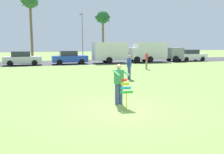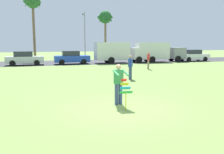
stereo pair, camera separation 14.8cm
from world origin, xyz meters
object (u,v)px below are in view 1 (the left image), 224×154
at_px(parked_car_white, 191,56).
at_px(streetlight_pole, 82,33).
at_px(person_kite_flyer, 119,83).
at_px(palm_tree_centre_far, 103,19).
at_px(parked_truck_grey_van, 155,51).
at_px(kite_held, 126,89).
at_px(parked_truck_white_box, 116,52).
at_px(person_walker_far, 147,60).
at_px(parked_car_blue, 70,58).
at_px(palm_tree_right_near, 30,4).
at_px(person_walker_near, 129,66).
at_px(parked_car_silver, 22,59).

bearing_deg(parked_car_white, streetlight_pole, 153.19).
relative_size(person_kite_flyer, parked_car_white, 0.41).
bearing_deg(parked_car_white, palm_tree_centre_far, 134.23).
bearing_deg(parked_truck_grey_van, kite_held, -119.47).
xyz_separation_m(parked_truck_white_box, person_walker_far, (0.64, -7.90, -0.48)).
height_order(parked_truck_grey_van, streetlight_pole, streetlight_pole).
height_order(parked_car_blue, parked_car_white, same).
bearing_deg(streetlight_pole, parked_truck_grey_van, -39.73).
height_order(palm_tree_right_near, person_walker_near, palm_tree_right_near).
bearing_deg(kite_held, streetlight_pole, 83.45).
relative_size(parked_car_silver, parked_car_white, 1.00).
relative_size(streetlight_pole, person_walker_near, 4.05).
bearing_deg(person_walker_far, parked_car_blue, 129.53).
bearing_deg(palm_tree_centre_far, parked_car_silver, -139.91).
height_order(parked_car_white, person_walker_far, person_walker_far).
distance_m(kite_held, palm_tree_centre_far, 32.59).
relative_size(palm_tree_right_near, streetlight_pole, 1.36).
xyz_separation_m(parked_car_silver, parked_car_white, (22.38, -0.00, 0.00)).
bearing_deg(parked_car_silver, person_walker_far, -33.57).
bearing_deg(parked_truck_white_box, streetlight_pole, 112.96).
relative_size(parked_car_blue, person_walker_far, 2.44).
relative_size(parked_truck_white_box, parked_car_white, 1.60).
bearing_deg(palm_tree_right_near, streetlight_pole, -7.85).
xyz_separation_m(person_kite_flyer, parked_car_white, (17.41, 20.22, -0.18)).
bearing_deg(parked_car_blue, parked_car_silver, 179.99).
bearing_deg(streetlight_pole, person_walker_far, -76.30).
relative_size(kite_held, parked_car_blue, 0.28).
distance_m(streetlight_pole, person_walker_near, 20.97).
distance_m(parked_car_blue, parked_truck_grey_van, 11.47).
distance_m(parked_car_white, person_walker_far, 13.12).
distance_m(person_kite_flyer, parked_car_silver, 20.82).
relative_size(kite_held, parked_car_white, 0.28).
relative_size(palm_tree_centre_far, person_walker_far, 4.51).
bearing_deg(parked_car_white, parked_truck_white_box, 180.00).
xyz_separation_m(kite_held, person_walker_far, (6.89, 13.01, 0.14)).
bearing_deg(parked_truck_white_box, palm_tree_right_near, 141.69).
relative_size(parked_car_blue, streetlight_pole, 0.60).
bearing_deg(parked_car_blue, palm_tree_centre_far, 56.28).
distance_m(parked_car_silver, person_walker_far, 14.30).
bearing_deg(kite_held, palm_tree_right_near, 97.97).
xyz_separation_m(streetlight_pole, person_walker_far, (3.67, -15.05, -3.06)).
bearing_deg(palm_tree_right_near, person_walker_far, -55.68).
height_order(person_kite_flyer, parked_truck_white_box, parked_truck_white_box).
bearing_deg(parked_car_blue, person_walker_near, -79.38).
distance_m(parked_truck_grey_van, parked_car_white, 5.58).
relative_size(parked_car_silver, parked_truck_white_box, 0.63).
bearing_deg(parked_car_white, person_walker_far, -142.94).
bearing_deg(palm_tree_centre_far, kite_held, -103.10).
height_order(kite_held, person_walker_near, person_walker_near).
xyz_separation_m(parked_truck_grey_van, parked_car_white, (5.54, 0.00, -0.64)).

